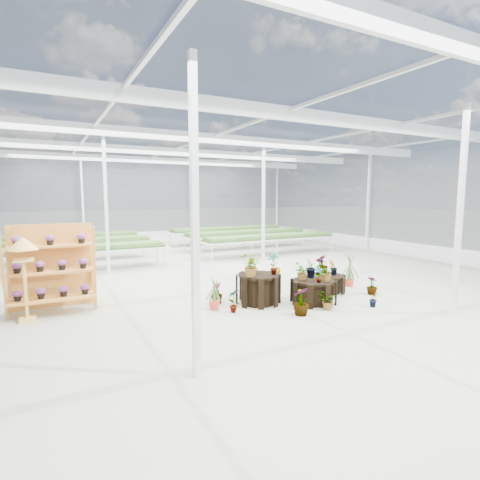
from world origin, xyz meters
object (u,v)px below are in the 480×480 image
plinth_mid (313,291)px  plinth_low (326,283)px  shelf_rack (51,269)px  plinth_tall (258,289)px  bird_table (25,279)px

plinth_mid → plinth_low: bearing=35.0°
plinth_mid → plinth_low: size_ratio=1.06×
plinth_low → shelf_rack: 6.82m
plinth_tall → shelf_rack: (-4.41, 1.58, 0.62)m
bird_table → plinth_low: bearing=11.4°
shelf_rack → bird_table: shelf_rack is taller
plinth_low → bird_table: size_ratio=0.57×
bird_table → plinth_mid: bearing=3.9°
plinth_tall → plinth_mid: size_ratio=0.97×
plinth_tall → plinth_low: 2.21m
plinth_low → shelf_rack: bearing=167.4°
plinth_low → bird_table: bird_table is taller
plinth_tall → bird_table: bird_table is taller
plinth_tall → plinth_mid: 1.34m
plinth_tall → plinth_mid: bearing=-26.6°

